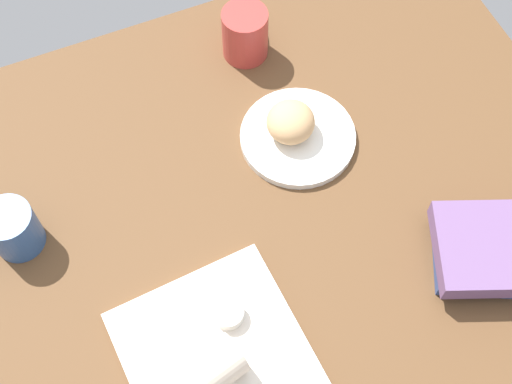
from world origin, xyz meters
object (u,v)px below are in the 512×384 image
Objects in this scene: round_plate at (298,137)px; breakfast_wrap at (202,377)px; square_plate at (215,353)px; second_mug at (245,31)px; scone_pastry at (291,122)px; coffee_mug at (11,227)px; sauce_cup at (228,313)px; book_stack at (505,252)px.

breakfast_wrap reaches higher than round_plate.
second_mug reaches higher than square_plate.
scone_pastry reaches higher than square_plate.
square_plate is 36.91cm from coffee_mug.
sauce_cup is (-22.81, -25.06, 2.02)cm from round_plate.
second_mug is (-0.69, 21.56, 4.34)cm from round_plate.
coffee_mug is at bearing 135.52° from sauce_cup.
coffee_mug is (-48.51, 0.18, 3.67)cm from round_plate.
breakfast_wrap is 61.56cm from second_mug.
round_plate is at bearing -49.85° from scone_pastry.
round_plate is 1.67× the size of breakfast_wrap.
second_mug reaches higher than round_plate.
book_stack is (19.61, -32.64, 2.39)cm from round_plate.
coffee_mug reaches higher than book_stack.
scone_pastry reaches higher than book_stack.
book_stack is at bearing -4.09° from square_plate.
sauce_cup is 43.10cm from book_stack.
book_stack is at bearing -103.76° from breakfast_wrap.
square_plate reaches higher than round_plate.
book_stack is 75.63cm from coffee_mug.
round_plate is at bearing -56.09° from breakfast_wrap.
scone_pastry is at bearing 130.15° from round_plate.
round_plate is 0.76× the size of book_stack.
book_stack is (46.25, -3.31, 2.29)cm from square_plate.
breakfast_wrap is 37.92cm from coffee_mug.
scone_pastry is at bearing -54.14° from breakfast_wrap.
scone_pastry is 0.33× the size of square_plate.
sauce_cup is (3.83, 4.27, 1.92)cm from square_plate.
breakfast_wrap is (-6.89, -7.68, 2.05)cm from sauce_cup.
coffee_mug reaches higher than scone_pastry.
breakfast_wrap reaches higher than square_plate.
round_plate is 0.77× the size of square_plate.
square_plate is 5.44× the size of sauce_cup.
breakfast_wrap is (-29.70, -32.74, 4.07)cm from round_plate.
square_plate is at bearing -132.24° from round_plate.
second_mug is (47.82, 21.37, 0.67)cm from coffee_mug.
scone_pastry is 0.33× the size of book_stack.
book_stack is 1.99× the size of second_mug.
book_stack is (42.42, -7.58, 0.36)cm from sauce_cup.
second_mug is at bearing 64.62° from sauce_cup.
scone_pastry is 47.54cm from coffee_mug.
scone_pastry reaches higher than round_plate.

